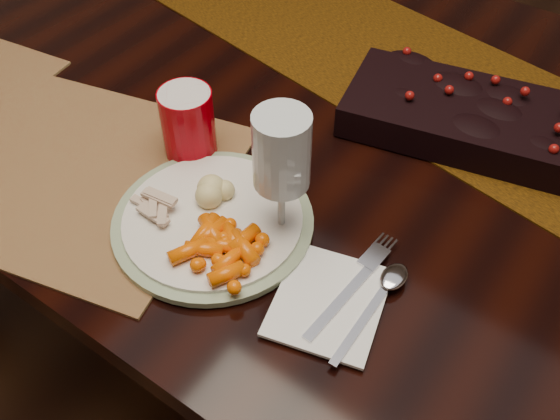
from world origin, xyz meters
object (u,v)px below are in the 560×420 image
Objects in this scene: turkey_shreds at (156,209)px; napkin at (329,302)px; placemat_main at (54,166)px; red_cup at (188,123)px; mashed_potatoes at (224,187)px; dinner_plate at (213,221)px; baby_carrots at (215,245)px; wine_glass at (282,180)px; dining_table at (339,271)px; centerpiece at (462,112)px.

turkey_shreds reaches higher than napkin.
napkin is (0.25, 0.02, -0.02)m from turkey_shreds.
red_cup is at bearing 30.38° from placemat_main.
napkin is at bearing -15.07° from mashed_potatoes.
dinner_plate is 2.54× the size of red_cup.
turkey_shreds is at bearing 177.80° from baby_carrots.
red_cup reaches higher than mashed_potatoes.
turkey_shreds is 0.18m from wine_glass.
red_cup is (-0.12, 0.09, 0.04)m from dinner_plate.
dining_table is at bearing 78.36° from mashed_potatoes.
wine_glass is (-0.10, -0.32, 0.06)m from centerpiece.
placemat_main is 6.82× the size of turkey_shreds.
napkin is (0.01, -0.38, -0.03)m from centerpiece.
dinner_plate is at bearing 31.16° from turkey_shreds.
wine_glass reaches higher than red_cup.
dining_table is 6.86× the size of dinner_plate.
wine_glass is (0.14, 0.08, 0.07)m from turkey_shreds.
mashed_potatoes reaches higher than turkey_shreds.
dining_table is at bearing 97.61° from wine_glass.
dinner_plate reaches higher than dining_table.
napkin is at bearing -9.97° from placemat_main.
dining_table is 0.49m from dinner_plate.
napkin is at bearing -5.21° from dinner_plate.
placemat_main is 6.78× the size of mashed_potatoes.
placemat_main is 0.26m from dinner_plate.
centerpiece is 0.60m from placemat_main.
mashed_potatoes is 0.51× the size of napkin.
placemat_main is 0.45m from napkin.
wine_glass is at bearing 1.14° from placemat_main.
baby_carrots reaches higher than placemat_main.
mashed_potatoes is (-0.01, 0.04, 0.03)m from dinner_plate.
centerpiece is 4.64× the size of mashed_potatoes.
wine_glass reaches higher than dinner_plate.
turkey_shreds reaches higher than placemat_main.
baby_carrots reaches higher than dining_table.
napkin is (0.20, -0.05, -0.03)m from mashed_potatoes.
dining_table is 0.49m from mashed_potatoes.
mashed_potatoes is at bearing 101.78° from dinner_plate.
turkey_shreds is (0.20, 0.01, 0.03)m from placemat_main.
turkey_shreds is (-0.10, 0.00, -0.00)m from baby_carrots.
dining_table is 0.51m from napkin.
red_cup reaches higher than placemat_main.
centerpiece is 0.34m from wine_glass.
wine_glass reaches higher than centerpiece.
centerpiece is at bearing 60.25° from mashed_potatoes.
dinner_plate is (0.26, 0.04, 0.01)m from placemat_main.
centerpiece is 0.43m from baby_carrots.
red_cup is at bearing -137.64° from centerpiece.
baby_carrots is at bearing -109.23° from centerpiece.
centerpiece reaches higher than placemat_main.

